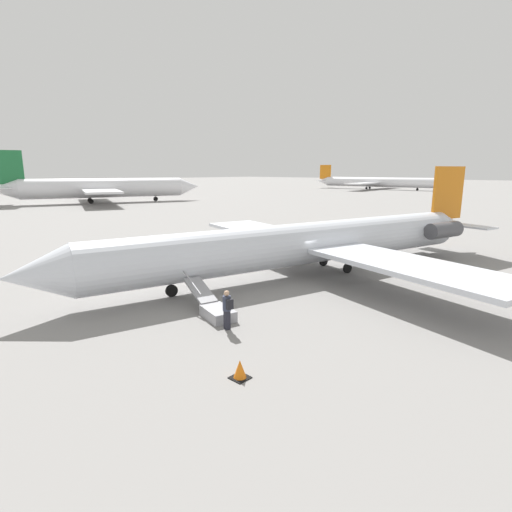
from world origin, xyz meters
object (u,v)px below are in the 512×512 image
(boarding_stairs, at_px, (214,308))
(passenger, at_px, (227,307))
(airplane_far_right, at_px, (101,188))
(airplane_main, at_px, (316,242))
(airplane_far_center, at_px, (377,182))

(boarding_stairs, height_order, passenger, same)
(airplane_far_right, xyz_separation_m, boarding_stairs, (27.74, 68.67, -2.77))
(airplane_main, height_order, airplane_far_right, airplane_far_right)
(airplane_far_right, bearing_deg, passenger, -91.20)
(airplane_far_right, bearing_deg, boarding_stairs, -91.21)
(airplane_main, xyz_separation_m, passenger, (10.71, 2.97, -1.10))
(boarding_stairs, bearing_deg, airplane_far_right, -6.85)
(airplane_main, relative_size, passenger, 19.41)
(airplane_far_center, relative_size, passenger, 28.54)
(airplane_main, relative_size, boarding_stairs, 8.16)
(airplane_far_center, distance_m, boarding_stairs, 137.08)
(airplane_main, distance_m, airplane_far_center, 127.39)
(boarding_stairs, bearing_deg, passenger, 173.45)
(airplane_main, bearing_deg, boarding_stairs, 22.53)
(airplane_far_center, distance_m, passenger, 138.36)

